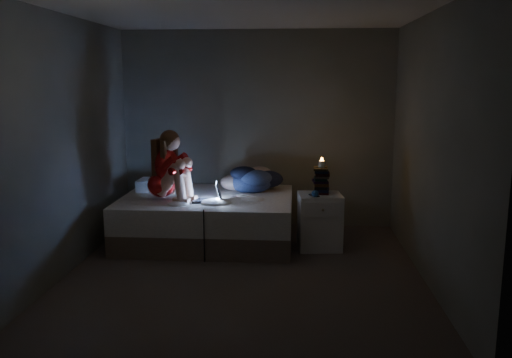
# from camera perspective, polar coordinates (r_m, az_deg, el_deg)

# --- Properties ---
(floor) EXTENTS (3.60, 3.80, 0.02)m
(floor) POSITION_cam_1_polar(r_m,az_deg,el_deg) (5.50, -1.32, -10.27)
(floor) COLOR #4E4643
(floor) RESTS_ON ground
(ceiling) EXTENTS (3.60, 3.80, 0.02)m
(ceiling) POSITION_cam_1_polar(r_m,az_deg,el_deg) (5.18, -1.44, 17.95)
(ceiling) COLOR silver
(ceiling) RESTS_ON ground
(wall_back) EXTENTS (3.60, 0.02, 2.60)m
(wall_back) POSITION_cam_1_polar(r_m,az_deg,el_deg) (7.07, 0.14, 5.36)
(wall_back) COLOR #4E534B
(wall_back) RESTS_ON ground
(wall_front) EXTENTS (3.60, 0.02, 2.60)m
(wall_front) POSITION_cam_1_polar(r_m,az_deg,el_deg) (3.30, -4.62, -0.76)
(wall_front) COLOR #4E534B
(wall_front) RESTS_ON ground
(wall_left) EXTENTS (0.02, 3.80, 2.60)m
(wall_left) POSITION_cam_1_polar(r_m,az_deg,el_deg) (5.65, -20.01, 3.38)
(wall_left) COLOR #4E534B
(wall_left) RESTS_ON ground
(wall_right) EXTENTS (0.02, 3.80, 2.60)m
(wall_right) POSITION_cam_1_polar(r_m,az_deg,el_deg) (5.31, 18.47, 3.05)
(wall_right) COLOR #4E534B
(wall_right) RESTS_ON ground
(bed) EXTENTS (2.04, 1.53, 0.56)m
(bed) POSITION_cam_1_polar(r_m,az_deg,el_deg) (6.52, -5.22, -4.25)
(bed) COLOR #B3B1AE
(bed) RESTS_ON ground
(pillow) EXTENTS (0.49, 0.35, 0.14)m
(pillow) POSITION_cam_1_polar(r_m,az_deg,el_deg) (6.85, -10.52, -0.63)
(pillow) COLOR white
(pillow) RESTS_ON bed
(woman) EXTENTS (0.60, 0.49, 0.83)m
(woman) POSITION_cam_1_polar(r_m,az_deg,el_deg) (6.27, -10.22, 1.54)
(woman) COLOR maroon
(woman) RESTS_ON bed
(laptop) EXTENTS (0.37, 0.28, 0.24)m
(laptop) POSITION_cam_1_polar(r_m,az_deg,el_deg) (6.13, -5.38, -1.36)
(laptop) COLOR black
(laptop) RESTS_ON bed
(clothes_pile) EXTENTS (0.66, 0.58, 0.34)m
(clothes_pile) POSITION_cam_1_polar(r_m,az_deg,el_deg) (6.66, -0.60, 0.10)
(clothes_pile) COLOR navy
(clothes_pile) RESTS_ON bed
(nightstand) EXTENTS (0.53, 0.48, 0.65)m
(nightstand) POSITION_cam_1_polar(r_m,az_deg,el_deg) (6.23, 6.89, -4.56)
(nightstand) COLOR white
(nightstand) RESTS_ON ground
(book_stack) EXTENTS (0.19, 0.25, 0.31)m
(book_stack) POSITION_cam_1_polar(r_m,az_deg,el_deg) (6.18, 7.07, -0.13)
(book_stack) COLOR black
(book_stack) RESTS_ON nightstand
(candle) EXTENTS (0.07, 0.07, 0.08)m
(candle) POSITION_cam_1_polar(r_m,az_deg,el_deg) (6.15, 7.11, 1.64)
(candle) COLOR beige
(candle) RESTS_ON book_stack
(phone) EXTENTS (0.11, 0.16, 0.01)m
(phone) POSITION_cam_1_polar(r_m,az_deg,el_deg) (6.06, 6.21, -1.75)
(phone) COLOR black
(phone) RESTS_ON nightstand
(blue_orb) EXTENTS (0.08, 0.08, 0.08)m
(blue_orb) POSITION_cam_1_polar(r_m,az_deg,el_deg) (5.99, 6.25, -1.56)
(blue_orb) COLOR navy
(blue_orb) RESTS_ON nightstand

